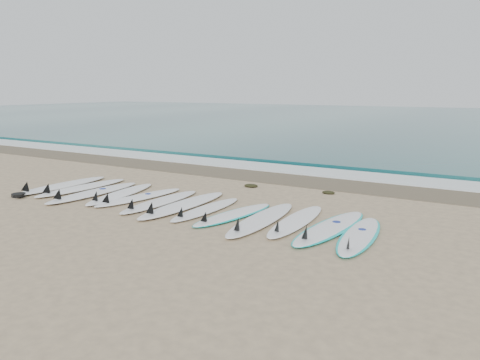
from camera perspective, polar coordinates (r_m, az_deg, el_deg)
The scene contains 21 objects.
ground at distance 10.28m, azimuth -6.98°, elevation -3.31°, with size 120.00×120.00×0.00m, color tan.
ocean at distance 40.92m, azimuth 21.98°, elevation 6.79°, with size 120.00×55.00×0.03m, color #1C585A.
wet_sand_band at distance 13.68m, azimuth 3.48°, elevation 0.40°, with size 120.00×1.80×0.01m, color brown.
foam_band at distance 14.92m, azimuth 5.92°, elevation 1.32°, with size 120.00×1.40×0.04m, color silver.
wave_crest at distance 16.27m, azimuth 8.12°, elevation 2.19°, with size 120.00×1.00×0.10m, color #1C585A.
surfboard_0 at distance 13.01m, azimuth -21.13°, elevation -0.63°, with size 0.61×2.85×0.36m.
surfboard_1 at distance 12.58m, azimuth -18.92°, elevation -0.88°, with size 0.74×2.76×0.35m.
surfboard_2 at distance 11.88m, azimuth -17.65°, elevation -1.48°, with size 0.61×2.81×0.36m.
surfboard_3 at distance 11.57m, azimuth -14.50°, elevation -1.66°, with size 0.94×2.62×0.33m.
surfboard_4 at distance 11.14m, azimuth -12.40°, elevation -2.07°, with size 0.92×2.51×0.31m.
surfboard_5 at distance 10.60m, azimuth -9.88°, elevation -2.62°, with size 0.54×2.55×0.33m.
surfboard_6 at distance 10.21m, azimuth -7.13°, elevation -3.04°, with size 0.66×2.89×0.37m.
surfboard_7 at distance 9.84m, azimuth -4.33°, elevation -3.60°, with size 0.54×2.33×0.30m.
surfboard_8 at distance 9.44m, azimuth -0.91°, elevation -4.24°, with size 0.93×2.37×0.29m.
surfboard_9 at distance 9.05m, azimuth 2.49°, elevation -4.82°, with size 0.70×2.80×0.35m.
surfboard_10 at distance 9.02m, azimuth 6.73°, elevation -4.99°, with size 0.64×2.56×0.32m.
surfboard_11 at distance 8.71m, azimuth 10.86°, elevation -5.73°, with size 0.90×2.75×0.34m.
surfboard_12 at distance 8.39m, azimuth 14.30°, elevation -6.58°, with size 0.80×2.48×0.31m.
seaweed_near at distance 12.27m, azimuth 1.35°, elevation -0.68°, with size 0.38×0.29×0.07m, color black.
seaweed_far at distance 11.69m, azimuth 10.75°, elevation -1.49°, with size 0.32×0.25×0.06m, color black.
leash_coil at distance 12.31m, azimuth -25.36°, elevation -1.67°, with size 0.46×0.36×0.11m.
Camera 1 is at (6.08, -7.89, 2.55)m, focal length 35.00 mm.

